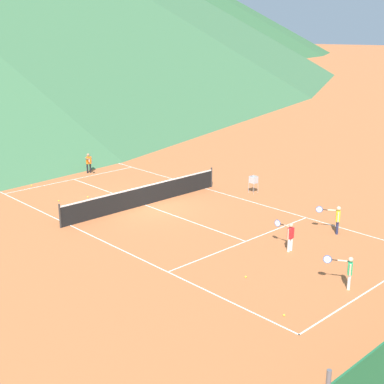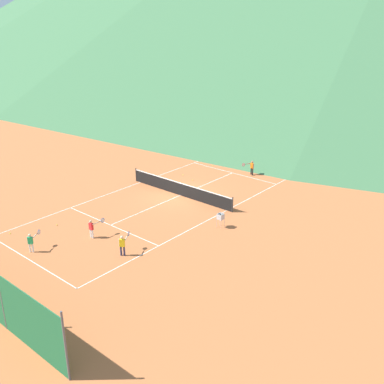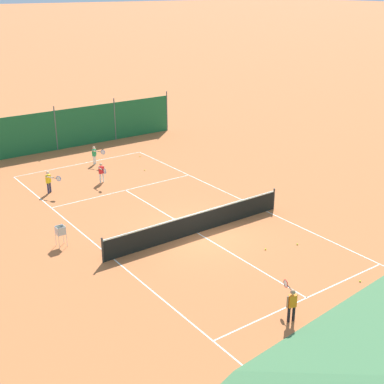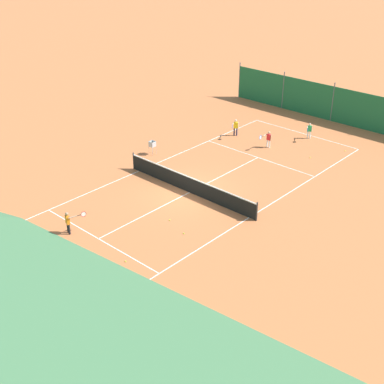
% 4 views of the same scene
% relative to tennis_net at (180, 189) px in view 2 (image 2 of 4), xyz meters
% --- Properties ---
extents(ground_plane, '(600.00, 600.00, 0.00)m').
position_rel_tennis_net_xyz_m(ground_plane, '(0.00, 0.00, -0.50)').
color(ground_plane, '#BC6638').
extents(court_line_markings, '(8.25, 23.85, 0.01)m').
position_rel_tennis_net_xyz_m(court_line_markings, '(0.00, 0.00, -0.50)').
color(court_line_markings, white).
rests_on(court_line_markings, ground).
extents(tennis_net, '(9.18, 0.08, 1.06)m').
position_rel_tennis_net_xyz_m(tennis_net, '(0.00, 0.00, 0.00)').
color(tennis_net, '#2D2D2D').
rests_on(tennis_net, ground).
extents(windscreen_fence_far, '(17.28, 0.08, 2.90)m').
position_rel_tennis_net_xyz_m(windscreen_fence_far, '(-0.00, 15.50, 0.81)').
color(windscreen_fence_far, '#1E6038').
rests_on(windscreen_fence_far, ground).
extents(player_far_baseline, '(0.48, 0.95, 1.10)m').
position_rel_tennis_net_xyz_m(player_far_baseline, '(-0.68, -11.30, 0.15)').
color(player_far_baseline, white).
rests_on(player_far_baseline, ground).
extents(player_far_service, '(0.53, 0.99, 1.17)m').
position_rel_tennis_net_xyz_m(player_far_service, '(3.37, -8.36, 0.19)').
color(player_far_service, '#23284C').
rests_on(player_far_service, ground).
extents(player_near_service, '(0.62, 0.93, 1.17)m').
position_rel_tennis_net_xyz_m(player_near_service, '(1.41, 7.00, 0.18)').
color(player_near_service, black).
rests_on(player_near_service, ground).
extents(player_near_baseline, '(0.38, 0.96, 1.12)m').
position_rel_tennis_net_xyz_m(player_near_baseline, '(0.48, -8.13, 0.16)').
color(player_near_baseline, white).
rests_on(player_near_baseline, ground).
extents(tennis_ball_by_net_right, '(0.07, 0.07, 0.07)m').
position_rel_tennis_net_xyz_m(tennis_ball_by_net_right, '(-2.70, 3.36, -0.47)').
color(tennis_ball_by_net_right, '#CCE033').
rests_on(tennis_ball_by_net_right, ground).
extents(tennis_ball_alley_left, '(0.07, 0.07, 0.07)m').
position_rel_tennis_net_xyz_m(tennis_ball_alley_left, '(-3.59, -11.00, -0.47)').
color(tennis_ball_alley_left, '#CCE033').
rests_on(tennis_ball_alley_left, ground).
extents(tennis_ball_far_corner, '(0.07, 0.07, 0.07)m').
position_rel_tennis_net_xyz_m(tennis_ball_far_corner, '(2.27, 11.17, -0.47)').
color(tennis_ball_far_corner, '#CCE033').
rests_on(tennis_ball_far_corner, ground).
extents(tennis_ball_near_corner, '(0.07, 0.07, 0.07)m').
position_rel_tennis_net_xyz_m(tennis_ball_near_corner, '(-1.32, 2.92, -0.47)').
color(tennis_ball_near_corner, '#CCE033').
rests_on(tennis_ball_near_corner, ground).
extents(tennis_ball_by_net_left, '(0.07, 0.07, 0.07)m').
position_rel_tennis_net_xyz_m(tennis_ball_by_net_left, '(-2.48, -8.55, -0.47)').
color(tennis_ball_by_net_left, '#CCE033').
rests_on(tennis_ball_by_net_left, ground).
extents(tennis_ball_alley_right, '(0.07, 0.07, 0.07)m').
position_rel_tennis_net_xyz_m(tennis_ball_alley_right, '(-2.38, 6.80, -0.47)').
color(tennis_ball_alley_right, '#CCE033').
rests_on(tennis_ball_alley_right, ground).
extents(ball_hopper, '(0.36, 0.36, 0.89)m').
position_rel_tennis_net_xyz_m(ball_hopper, '(5.30, -2.28, 0.15)').
color(ball_hopper, '#B7B7BC').
rests_on(ball_hopper, ground).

